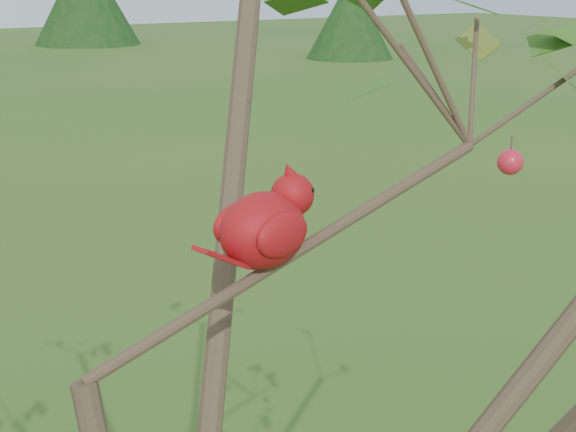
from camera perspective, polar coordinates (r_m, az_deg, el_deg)
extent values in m
sphere|color=red|center=(1.38, 14.17, 3.40)|extent=(0.04, 0.04, 0.04)
ellipsoid|color=#A60E1A|center=(1.19, -1.63, -0.94)|extent=(0.15, 0.13, 0.11)
sphere|color=#A60E1A|center=(1.22, 0.29, 1.38)|extent=(0.07, 0.07, 0.06)
cone|color=#A60E1A|center=(1.21, 0.13, 2.74)|extent=(0.05, 0.04, 0.05)
cone|color=#D85914|center=(1.24, 1.23, 1.50)|extent=(0.03, 0.03, 0.02)
ellipsoid|color=black|center=(1.23, 0.92, 1.37)|extent=(0.02, 0.04, 0.03)
cube|color=#A60E1A|center=(1.14, -4.30, -2.71)|extent=(0.08, 0.05, 0.05)
ellipsoid|color=#A60E1A|center=(1.21, -3.18, -0.48)|extent=(0.10, 0.05, 0.06)
ellipsoid|color=#A60E1A|center=(1.16, -0.36, -1.23)|extent=(0.10, 0.05, 0.06)
cylinder|color=#3D2D20|center=(26.27, 4.04, 12.51)|extent=(0.33, 0.33, 2.19)
cone|color=black|center=(26.27, 4.04, 12.71)|extent=(2.56, 2.56, 2.38)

